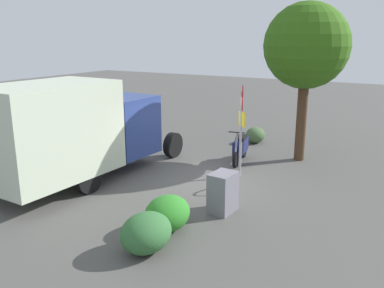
% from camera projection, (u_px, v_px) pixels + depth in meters
% --- Properties ---
extents(ground_plane, '(60.00, 60.00, 0.00)m').
position_uv_depth(ground_plane, '(201.00, 177.00, 12.69)').
color(ground_plane, '#4F4D4A').
extents(box_truck_near, '(6.87, 2.47, 3.03)m').
position_uv_depth(box_truck_near, '(75.00, 128.00, 11.92)').
color(box_truck_near, black).
rests_on(box_truck_near, ground).
extents(motorcycle, '(1.80, 0.64, 1.20)m').
position_uv_depth(motorcycle, '(240.00, 147.00, 14.13)').
color(motorcycle, black).
rests_on(motorcycle, ground).
extents(stop_sign, '(0.71, 0.33, 2.84)m').
position_uv_depth(stop_sign, '(242.00, 117.00, 12.28)').
color(stop_sign, '#9E9EA3').
rests_on(stop_sign, ground).
extents(street_tree, '(2.85, 2.85, 5.36)m').
position_uv_depth(street_tree, '(306.00, 47.00, 13.48)').
color(street_tree, '#47301E').
rests_on(street_tree, ground).
extents(utility_cabinet, '(0.75, 0.58, 1.01)m').
position_uv_depth(utility_cabinet, '(223.00, 192.00, 10.08)').
color(utility_cabinet, slate).
rests_on(utility_cabinet, ground).
extents(bike_rack_hoop, '(0.85, 0.07, 0.85)m').
position_uv_depth(bike_rack_hoop, '(216.00, 191.00, 11.55)').
color(bike_rack_hoop, '#B7B7BC').
rests_on(bike_rack_hoop, ground).
extents(shrub_near_sign, '(1.17, 0.96, 0.80)m').
position_uv_depth(shrub_near_sign, '(167.00, 213.00, 9.15)').
color(shrub_near_sign, '#2D7E26').
rests_on(shrub_near_sign, ground).
extents(shrub_mid_verge, '(0.94, 0.77, 0.64)m').
position_uv_depth(shrub_mid_verge, '(255.00, 135.00, 16.71)').
color(shrub_mid_verge, '#435F38').
rests_on(shrub_mid_verge, ground).
extents(shrub_by_tree, '(1.19, 0.97, 0.81)m').
position_uv_depth(shrub_by_tree, '(146.00, 233.00, 8.23)').
color(shrub_by_tree, '#326634').
rests_on(shrub_by_tree, ground).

